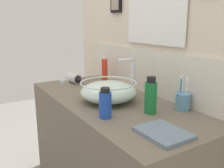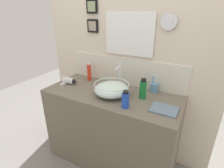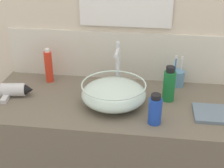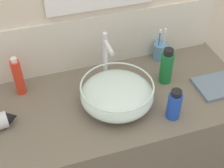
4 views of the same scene
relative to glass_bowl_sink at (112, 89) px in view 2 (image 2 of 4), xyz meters
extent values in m
plane|color=gray|center=(-0.02, 0.03, -0.90)|extent=(6.00, 6.00, 0.00)
cube|color=#6B6051|center=(-0.02, 0.03, -0.48)|extent=(1.35, 0.58, 0.84)
cube|color=beige|center=(-0.02, 0.36, 0.35)|extent=(1.97, 0.06, 2.51)
cube|color=beige|center=(-0.02, 0.32, 0.08)|extent=(1.32, 0.02, 0.29)
cube|color=white|center=(0.02, 0.32, 0.48)|extent=(0.46, 0.01, 0.36)
cube|color=white|center=(0.02, 0.31, 0.48)|extent=(0.52, 0.01, 0.42)
cylinder|color=silver|center=(0.39, 0.31, 0.60)|extent=(0.14, 0.01, 0.14)
cylinder|color=silver|center=(0.43, 0.32, 0.60)|extent=(0.01, 0.06, 0.01)
cube|color=black|center=(-0.41, 0.31, 0.73)|extent=(0.13, 0.02, 0.14)
cube|color=gray|center=(-0.41, 0.30, 0.73)|extent=(0.10, 0.01, 0.10)
cube|color=black|center=(-0.41, 0.31, 0.54)|extent=(0.13, 0.02, 0.14)
cube|color=gray|center=(-0.41, 0.30, 0.54)|extent=(0.10, 0.01, 0.10)
ellipsoid|color=silver|center=(0.00, 0.00, 0.00)|extent=(0.34, 0.34, 0.12)
torus|color=silver|center=(0.00, 0.00, 0.05)|extent=(0.33, 0.33, 0.01)
torus|color=#B2B7BC|center=(0.00, 0.00, -0.06)|extent=(0.13, 0.13, 0.01)
cylinder|color=silver|center=(0.00, 0.18, 0.06)|extent=(0.02, 0.02, 0.25)
cylinder|color=silver|center=(0.00, 0.12, 0.18)|extent=(0.02, 0.11, 0.02)
cylinder|color=silver|center=(0.00, 0.18, 0.20)|extent=(0.02, 0.02, 0.03)
cylinder|color=silver|center=(-0.55, 0.02, -0.03)|extent=(0.14, 0.09, 0.07)
cone|color=black|center=(-0.47, 0.03, -0.03)|extent=(0.05, 0.07, 0.06)
cube|color=silver|center=(-0.58, -0.04, -0.05)|extent=(0.04, 0.09, 0.02)
cylinder|color=#598CB2|center=(0.34, 0.26, -0.02)|extent=(0.08, 0.08, 0.09)
cylinder|color=white|center=(0.35, 0.27, 0.02)|extent=(0.01, 0.01, 0.16)
cube|color=white|center=(0.35, 0.27, 0.11)|extent=(0.01, 0.01, 0.02)
cylinder|color=blue|center=(0.32, 0.26, 0.02)|extent=(0.01, 0.01, 0.17)
cube|color=white|center=(0.32, 0.26, 0.12)|extent=(0.01, 0.01, 0.02)
cylinder|color=#197233|center=(0.28, 0.08, 0.02)|extent=(0.06, 0.06, 0.16)
cylinder|color=black|center=(0.28, 0.08, 0.12)|extent=(0.05, 0.05, 0.03)
cylinder|color=red|center=(-0.41, 0.22, 0.03)|extent=(0.05, 0.05, 0.19)
cylinder|color=silver|center=(-0.41, 0.22, 0.13)|extent=(0.03, 0.03, 0.02)
cylinder|color=blue|center=(0.21, -0.15, 0.00)|extent=(0.06, 0.06, 0.13)
cylinder|color=black|center=(0.21, -0.15, 0.08)|extent=(0.05, 0.05, 0.02)
cube|color=slate|center=(0.51, -0.04, -0.05)|extent=(0.21, 0.17, 0.02)
camera|label=1|loc=(1.22, -0.74, 0.40)|focal=40.00mm
camera|label=2|loc=(0.73, -1.32, 0.69)|focal=28.00mm
camera|label=3|loc=(0.18, -1.40, 0.77)|focal=50.00mm
camera|label=4|loc=(-0.33, -0.97, 0.98)|focal=50.00mm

